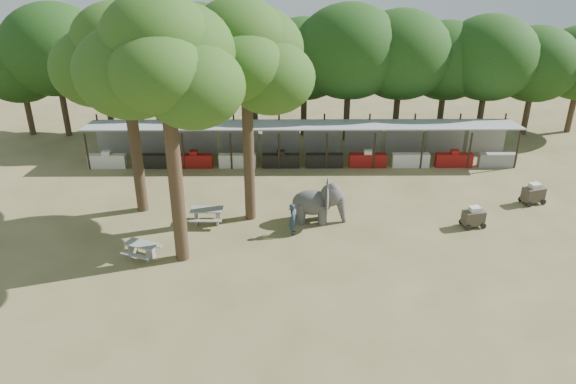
{
  "coord_description": "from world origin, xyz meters",
  "views": [
    {
      "loc": [
        -1.2,
        -20.6,
        14.32
      ],
      "look_at": [
        -1.0,
        5.0,
        2.0
      ],
      "focal_mm": 35.0,
      "sensor_mm": 36.0,
      "label": 1
    }
  ],
  "objects_px": {
    "cart_front": "(473,217)",
    "picnic_table_far": "(207,214)",
    "cart_back": "(533,194)",
    "yard_tree_left": "(123,60)",
    "picnic_table_near": "(141,248)",
    "handler": "(293,219)",
    "yard_tree_back": "(243,57)",
    "elephant": "(319,202)",
    "yard_tree_center": "(162,62)"
  },
  "relations": [
    {
      "from": "handler",
      "to": "cart_front",
      "type": "height_order",
      "value": "handler"
    },
    {
      "from": "cart_back",
      "to": "picnic_table_near",
      "type": "bearing_deg",
      "value": 178.08
    },
    {
      "from": "picnic_table_far",
      "to": "cart_front",
      "type": "xyz_separation_m",
      "value": [
        13.87,
        -0.49,
        0.02
      ]
    },
    {
      "from": "cart_front",
      "to": "picnic_table_far",
      "type": "bearing_deg",
      "value": 166.13
    },
    {
      "from": "cart_front",
      "to": "cart_back",
      "type": "bearing_deg",
      "value": 20.59
    },
    {
      "from": "picnic_table_near",
      "to": "picnic_table_far",
      "type": "bearing_deg",
      "value": 72.63
    },
    {
      "from": "elephant",
      "to": "cart_front",
      "type": "height_order",
      "value": "elephant"
    },
    {
      "from": "elephant",
      "to": "picnic_table_far",
      "type": "height_order",
      "value": "elephant"
    },
    {
      "from": "cart_back",
      "to": "yard_tree_center",
      "type": "bearing_deg",
      "value": 179.13
    },
    {
      "from": "elephant",
      "to": "handler",
      "type": "bearing_deg",
      "value": -130.74
    },
    {
      "from": "picnic_table_near",
      "to": "cart_back",
      "type": "relative_size",
      "value": 1.31
    },
    {
      "from": "cart_front",
      "to": "cart_back",
      "type": "height_order",
      "value": "cart_back"
    },
    {
      "from": "yard_tree_left",
      "to": "yard_tree_center",
      "type": "distance_m",
      "value": 5.92
    },
    {
      "from": "elephant",
      "to": "yard_tree_center",
      "type": "bearing_deg",
      "value": -147.89
    },
    {
      "from": "yard_tree_left",
      "to": "cart_front",
      "type": "distance_m",
      "value": 19.46
    },
    {
      "from": "yard_tree_back",
      "to": "elephant",
      "type": "distance_m",
      "value": 8.34
    },
    {
      "from": "yard_tree_left",
      "to": "yard_tree_back",
      "type": "distance_m",
      "value": 6.09
    },
    {
      "from": "yard_tree_center",
      "to": "cart_back",
      "type": "relative_size",
      "value": 8.39
    },
    {
      "from": "yard_tree_left",
      "to": "handler",
      "type": "height_order",
      "value": "yard_tree_left"
    },
    {
      "from": "yard_tree_back",
      "to": "picnic_table_far",
      "type": "relative_size",
      "value": 6.74
    },
    {
      "from": "picnic_table_far",
      "to": "cart_back",
      "type": "distance_m",
      "value": 18.18
    },
    {
      "from": "yard_tree_back",
      "to": "elephant",
      "type": "relative_size",
      "value": 3.86
    },
    {
      "from": "picnic_table_near",
      "to": "handler",
      "type": "bearing_deg",
      "value": 38.47
    },
    {
      "from": "yard_tree_back",
      "to": "cart_front",
      "type": "xyz_separation_m",
      "value": [
        11.75,
        -1.26,
        -7.98
      ]
    },
    {
      "from": "picnic_table_near",
      "to": "yard_tree_center",
      "type": "bearing_deg",
      "value": 24.73
    },
    {
      "from": "yard_tree_back",
      "to": "picnic_table_far",
      "type": "bearing_deg",
      "value": -160.02
    },
    {
      "from": "picnic_table_near",
      "to": "cart_front",
      "type": "xyz_separation_m",
      "value": [
        16.55,
        2.84,
        0.08
      ]
    },
    {
      "from": "elephant",
      "to": "picnic_table_far",
      "type": "distance_m",
      "value": 5.89
    },
    {
      "from": "yard_tree_center",
      "to": "picnic_table_far",
      "type": "height_order",
      "value": "yard_tree_center"
    },
    {
      "from": "yard_tree_left",
      "to": "picnic_table_far",
      "type": "distance_m",
      "value": 8.76
    },
    {
      "from": "cart_back",
      "to": "yard_tree_left",
      "type": "bearing_deg",
      "value": 164.25
    },
    {
      "from": "yard_tree_left",
      "to": "handler",
      "type": "distance_m",
      "value": 11.53
    },
    {
      "from": "handler",
      "to": "picnic_table_far",
      "type": "xyz_separation_m",
      "value": [
        -4.5,
        1.13,
        -0.29
      ]
    },
    {
      "from": "picnic_table_far",
      "to": "elephant",
      "type": "bearing_deg",
      "value": 2.25
    },
    {
      "from": "elephant",
      "to": "handler",
      "type": "relative_size",
      "value": 1.76
    },
    {
      "from": "yard_tree_left",
      "to": "elephant",
      "type": "xyz_separation_m",
      "value": [
        9.74,
        -1.6,
        -7.09
      ]
    },
    {
      "from": "yard_tree_left",
      "to": "handler",
      "type": "xyz_separation_m",
      "value": [
        8.39,
        -2.9,
        -7.36
      ]
    },
    {
      "from": "yard_tree_back",
      "to": "cart_front",
      "type": "height_order",
      "value": "yard_tree_back"
    },
    {
      "from": "yard_tree_center",
      "to": "elephant",
      "type": "xyz_separation_m",
      "value": [
        6.74,
        3.4,
        -8.09
      ]
    },
    {
      "from": "yard_tree_center",
      "to": "picnic_table_far",
      "type": "relative_size",
      "value": 7.15
    },
    {
      "from": "yard_tree_left",
      "to": "handler",
      "type": "relative_size",
      "value": 6.59
    },
    {
      "from": "yard_tree_left",
      "to": "cart_back",
      "type": "xyz_separation_m",
      "value": [
        21.94,
        0.4,
        -7.6
      ]
    },
    {
      "from": "picnic_table_near",
      "to": "cart_front",
      "type": "relative_size",
      "value": 1.45
    },
    {
      "from": "yard_tree_back",
      "to": "picnic_table_near",
      "type": "distance_m",
      "value": 10.23
    },
    {
      "from": "yard_tree_left",
      "to": "elephant",
      "type": "relative_size",
      "value": 3.74
    },
    {
      "from": "picnic_table_far",
      "to": "yard_tree_center",
      "type": "bearing_deg",
      "value": -104.75
    },
    {
      "from": "elephant",
      "to": "yard_tree_left",
      "type": "bearing_deg",
      "value": 176.01
    },
    {
      "from": "elephant",
      "to": "cart_back",
      "type": "relative_size",
      "value": 2.05
    },
    {
      "from": "picnic_table_near",
      "to": "picnic_table_far",
      "type": "xyz_separation_m",
      "value": [
        2.68,
        3.34,
        0.06
      ]
    },
    {
      "from": "yard_tree_left",
      "to": "yard_tree_back",
      "type": "bearing_deg",
      "value": -9.46
    }
  ]
}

